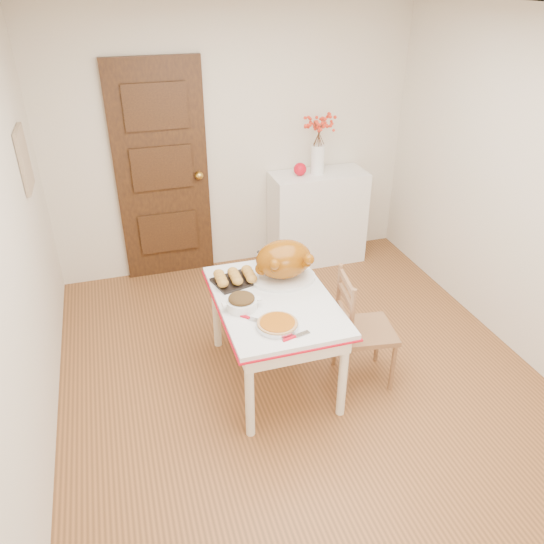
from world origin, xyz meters
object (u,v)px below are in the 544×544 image
object	(u,v)px
sideboard	(317,218)
pumpkin_pie	(277,324)
chair_oak	(366,328)
turkey_platter	(284,261)
kitchen_table	(274,339)

from	to	relation	value
sideboard	pumpkin_pie	bearing A→B (deg)	-118.09
sideboard	chair_oak	world-z (taller)	sideboard
turkey_platter	pumpkin_pie	size ratio (longest dim) A/B	1.78
sideboard	chair_oak	bearing A→B (deg)	-100.87
kitchen_table	turkey_platter	distance (m)	0.57
sideboard	chair_oak	distance (m)	1.90
chair_oak	turkey_platter	distance (m)	0.76
chair_oak	turkey_platter	bearing A→B (deg)	57.62
kitchen_table	turkey_platter	world-z (taller)	turkey_platter
chair_oak	pumpkin_pie	size ratio (longest dim) A/B	3.32
kitchen_table	chair_oak	size ratio (longest dim) A/B	1.32
kitchen_table	pumpkin_pie	world-z (taller)	pumpkin_pie
chair_oak	kitchen_table	bearing A→B (deg)	81.05
sideboard	pumpkin_pie	distance (m)	2.29
kitchen_table	pumpkin_pie	bearing A→B (deg)	-104.06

